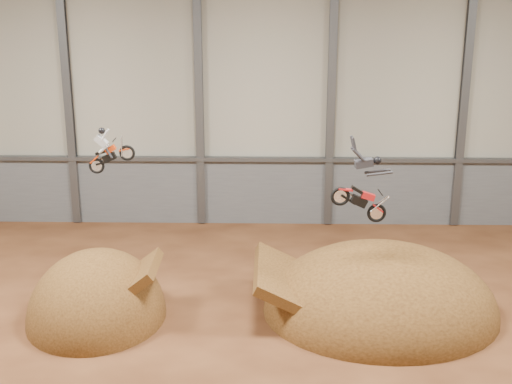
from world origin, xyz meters
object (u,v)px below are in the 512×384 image
Objects in this scene: takeoff_ramp at (98,317)px; landing_ramp at (380,312)px; fmx_rider_b at (356,180)px; fmx_rider_a at (114,145)px.

landing_ramp is at bearing 3.60° from takeoff_ramp.
fmx_rider_a is at bearing 170.01° from fmx_rider_b.
takeoff_ramp is 2.10× the size of fmx_rider_b.
takeoff_ramp is at bearing -153.88° from fmx_rider_a.
fmx_rider_b is (9.74, -0.40, 5.76)m from takeoff_ramp.
fmx_rider_b is (-1.32, -1.10, 5.76)m from landing_ramp.
landing_ramp is at bearing 0.12° from fmx_rider_a.
fmx_rider_a is 0.63× the size of fmx_rider_b.
landing_ramp is 12.19m from fmx_rider_a.
landing_ramp is 3.17× the size of fmx_rider_b.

